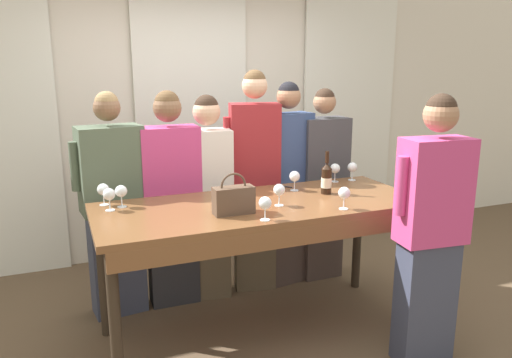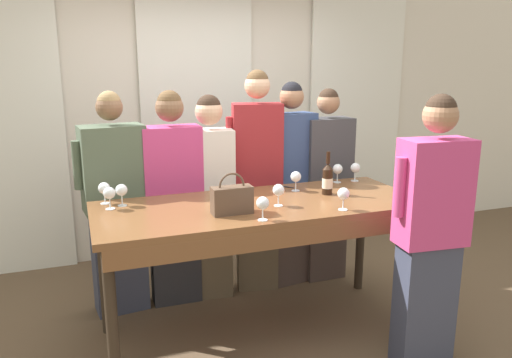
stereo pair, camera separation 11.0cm
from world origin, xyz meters
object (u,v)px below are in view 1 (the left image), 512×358
Objects in this scene: wine_glass_back_left at (295,177)px; guest_striped_shirt at (255,179)px; host_pouring at (431,230)px; guest_cream_sweater at (208,195)px; tasting_bar at (262,219)px; wine_glass_center_mid at (335,169)px; wine_bottle at (326,179)px; wine_glass_back_right at (265,204)px; guest_beige_cap at (322,184)px; wine_glass_front_left at (109,195)px; wine_glass_center_right at (279,191)px; handbag at (234,199)px; wine_glass_center_left at (121,192)px; wine_glass_back_mid at (352,168)px; wine_glass_front_right at (344,193)px; guest_navy_coat at (287,182)px; guest_olive_jacket at (114,206)px; guest_pink_top at (171,198)px; wine_glass_front_mid at (103,190)px.

guest_striped_shirt reaches higher than wine_glass_back_left.
guest_cream_sweater is at bearing 125.52° from host_pouring.
tasting_bar is 0.76m from guest_striped_shirt.
guest_striped_shirt is (-0.56, 0.34, -0.10)m from wine_glass_center_mid.
wine_glass_center_mid is at bearing 49.87° from wine_bottle.
guest_beige_cap reaches higher than wine_glass_back_right.
guest_striped_shirt is (1.21, 0.48, -0.11)m from wine_glass_front_left.
handbag is at bearing -170.73° from wine_glass_center_right.
wine_bottle is 0.85m from host_pouring.
wine_glass_center_left and wine_glass_back_right have the same top height.
tasting_bar is 0.41m from wine_glass_back_right.
wine_bottle is at bearing 111.12° from host_pouring.
wine_glass_center_right is 0.42m from wine_glass_back_left.
tasting_bar is 14.95× the size of wine_glass_back_left.
handbag is 1.79× the size of wine_glass_back_mid.
wine_glass_center_right is (-0.36, 0.23, -0.00)m from wine_glass_front_right.
handbag is 0.15× the size of guest_navy_coat.
wine_glass_center_mid is 1.04m from guest_cream_sweater.
guest_olive_jacket is 0.44m from guest_pink_top.
tasting_bar is 1.28× the size of guest_navy_coat.
tasting_bar is at bearing 69.96° from wine_glass_back_right.
wine_glass_center_left is 0.09× the size of guest_olive_jacket.
guest_pink_top is at bearing 180.00° from guest_beige_cap.
wine_glass_back_right is at bearing -56.03° from handbag.
wine_glass_center_right is (-0.70, -0.45, 0.00)m from wine_glass_center_mid.
wine_glass_center_left reaches higher than tasting_bar.
guest_olive_jacket is 1.00× the size of guest_pink_top.
wine_glass_front_mid and wine_glass_back_right have the same top height.
wine_glass_back_right is (0.77, -0.62, -0.00)m from wine_glass_center_left.
wine_bottle is at bearing -10.90° from wine_glass_front_mid.
wine_glass_center_left is at bearing -40.99° from wine_glass_front_mid.
wine_glass_back_left is at bearing -1.89° from wine_glass_center_left.
wine_glass_front_left is 1.02m from wine_glass_back_right.
guest_beige_cap is (1.34, 0.00, -0.01)m from guest_pink_top.
guest_pink_top is (-0.92, 1.02, -0.20)m from wine_glass_front_right.
wine_glass_front_left is 1.77m from wine_glass_center_mid.
guest_beige_cap is (1.78, -0.00, 0.01)m from guest_olive_jacket.
wine_glass_back_right is 0.09× the size of guest_olive_jacket.
host_pouring is at bearing -47.12° from guest_pink_top.
wine_bottle is 0.98m from guest_cream_sweater.
wine_glass_back_mid is at bearing 22.57° from handbag.
guest_olive_jacket reaches higher than wine_glass_back_right.
host_pouring is at bearing -68.88° from wine_bottle.
wine_glass_front_left is at bearing -147.23° from wine_glass_center_left.
guest_pink_top is 0.92× the size of guest_striped_shirt.
guest_beige_cap is at bearing 37.13° from handbag.
guest_pink_top is 0.71m from guest_striped_shirt.
wine_glass_front_mid is at bearing -157.73° from guest_cream_sweater.
guest_beige_cap is (0.33, 0.64, -0.22)m from wine_bottle.
guest_cream_sweater is at bearing 108.08° from wine_glass_center_right.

